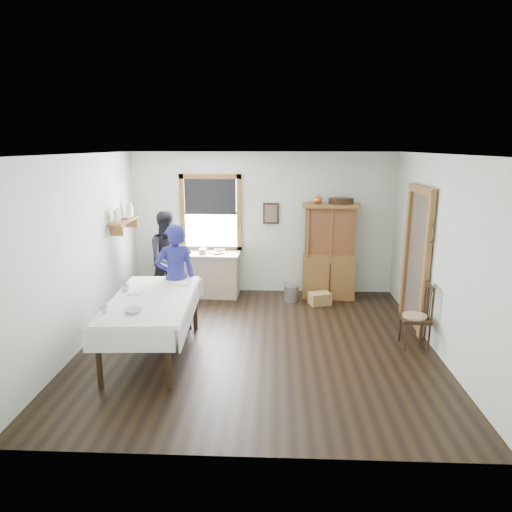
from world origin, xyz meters
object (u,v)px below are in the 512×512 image
at_px(dining_table, 153,326).
at_px(spindle_chair, 415,315).
at_px(woman_blue, 176,282).
at_px(figure_dark, 169,261).
at_px(pail, 291,293).
at_px(work_counter, 202,274).
at_px(china_hutch, 329,251).
at_px(wicker_basket, 320,299).

xyz_separation_m(dining_table, spindle_chair, (3.65, 0.43, 0.05)).
height_order(woman_blue, figure_dark, figure_dark).
xyz_separation_m(pail, woman_blue, (-1.82, -1.44, 0.63)).
height_order(work_counter, china_hutch, china_hutch).
bearing_deg(spindle_chair, china_hutch, 118.93).
distance_m(work_counter, figure_dark, 0.75).
height_order(work_counter, wicker_basket, work_counter).
bearing_deg(woman_blue, figure_dark, -95.70).
bearing_deg(dining_table, figure_dark, 96.86).
distance_m(spindle_chair, wicker_basket, 2.12).
xyz_separation_m(dining_table, wicker_basket, (2.47, 2.15, -0.30)).
bearing_deg(figure_dark, dining_table, -112.89).
xyz_separation_m(spindle_chair, woman_blue, (-3.51, 0.46, 0.31)).
distance_m(wicker_basket, woman_blue, 2.73).
distance_m(china_hutch, spindle_chair, 2.42).
bearing_deg(woman_blue, china_hutch, -168.85).
xyz_separation_m(dining_table, woman_blue, (0.14, 0.89, 0.36)).
bearing_deg(china_hutch, work_counter, -174.87).
xyz_separation_m(china_hutch, wicker_basket, (-0.19, -0.45, -0.78)).
bearing_deg(figure_dark, work_counter, 9.32).
relative_size(spindle_chair, woman_blue, 0.60).
relative_size(spindle_chair, pail, 3.21).
height_order(china_hutch, dining_table, china_hutch).
height_order(pail, figure_dark, figure_dark).
relative_size(spindle_chair, figure_dark, 0.60).
distance_m(dining_table, pail, 3.05).
height_order(china_hutch, pail, china_hutch).
relative_size(work_counter, china_hutch, 0.82).
height_order(spindle_chair, woman_blue, woman_blue).
xyz_separation_m(dining_table, figure_dark, (-0.26, 2.17, 0.36)).
height_order(work_counter, spindle_chair, spindle_chair).
bearing_deg(work_counter, spindle_chair, -29.90).
distance_m(china_hutch, figure_dark, 2.96).
bearing_deg(pail, dining_table, -129.99).
relative_size(work_counter, dining_table, 0.70).
bearing_deg(wicker_basket, dining_table, -138.98).
bearing_deg(work_counter, wicker_basket, -8.66).
height_order(dining_table, figure_dark, figure_dark).
height_order(wicker_basket, woman_blue, woman_blue).
bearing_deg(figure_dark, pail, -25.69).
xyz_separation_m(pail, figure_dark, (-2.21, -0.16, 0.63)).
relative_size(wicker_basket, figure_dark, 0.24).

